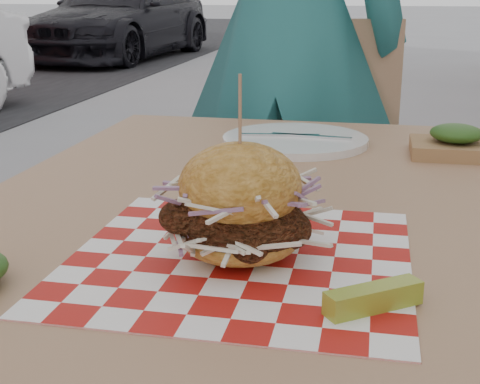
{
  "coord_description": "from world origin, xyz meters",
  "views": [
    {
      "loc": [
        0.2,
        -0.64,
        1.03
      ],
      "look_at": [
        0.07,
        0.01,
        0.82
      ],
      "focal_mm": 50.0,
      "sensor_mm": 36.0,
      "label": 1
    }
  ],
  "objects": [
    {
      "name": "diner",
      "position": [
        -0.05,
        1.2,
        0.9
      ],
      "size": [
        0.67,
        0.46,
        1.8
      ],
      "primitive_type": "imported",
      "rotation": [
        0.0,
        0.0,
        3.1
      ],
      "color": "#297779",
      "rests_on": "ground"
    },
    {
      "name": "car_dark",
      "position": [
        -3.6,
        9.13,
        0.59
      ],
      "size": [
        2.03,
        4.18,
        1.17
      ],
      "primitive_type": "imported",
      "rotation": [
        0.0,
        0.0,
        -0.1
      ],
      "color": "black",
      "rests_on": "ground"
    },
    {
      "name": "patio_table",
      "position": [
        0.06,
        0.2,
        0.67
      ],
      "size": [
        0.8,
        1.2,
        0.75
      ],
      "color": "tan",
      "rests_on": "ground"
    },
    {
      "name": "patio_chair",
      "position": [
        0.04,
        1.1,
        0.55
      ],
      "size": [
        0.5,
        0.51,
        0.95
      ],
      "rotation": [
        0.0,
        0.0,
        0.21
      ],
      "color": "tan",
      "rests_on": "ground"
    },
    {
      "name": "paper_liner",
      "position": [
        0.07,
        0.01,
        0.75
      ],
      "size": [
        0.36,
        0.36,
        0.0
      ],
      "primitive_type": "cube",
      "color": "#B51712",
      "rests_on": "patio_table"
    },
    {
      "name": "sandwich",
      "position": [
        0.07,
        0.01,
        0.81
      ],
      "size": [
        0.17,
        0.17,
        0.2
      ],
      "color": "gold",
      "rests_on": "paper_liner"
    },
    {
      "name": "pickle_spear",
      "position": [
        0.21,
        -0.08,
        0.76
      ],
      "size": [
        0.09,
        0.07,
        0.02
      ],
      "primitive_type": "cube",
      "rotation": [
        0.0,
        0.0,
        0.63
      ],
      "color": "olive",
      "rests_on": "paper_liner"
    },
    {
      "name": "place_setting",
      "position": [
        0.06,
        0.57,
        0.76
      ],
      "size": [
        0.27,
        0.27,
        0.02
      ],
      "color": "white",
      "rests_on": "patio_table"
    },
    {
      "name": "kraft_tray",
      "position": [
        0.34,
        0.54,
        0.77
      ],
      "size": [
        0.15,
        0.12,
        0.06
      ],
      "color": "#966E44",
      "rests_on": "patio_table"
    }
  ]
}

